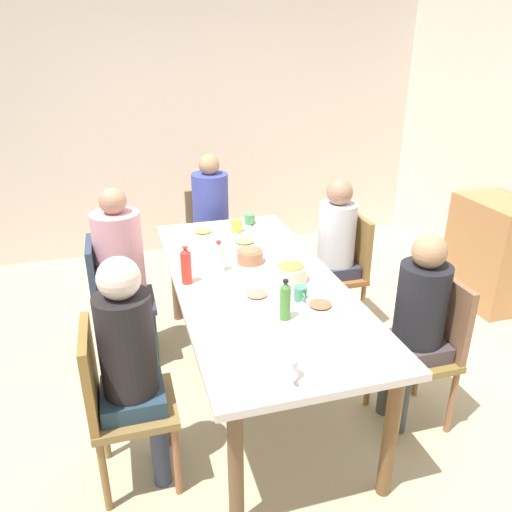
# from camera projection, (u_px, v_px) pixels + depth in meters

# --- Properties ---
(ground_plane) EXTENTS (6.03, 6.03, 0.00)m
(ground_plane) POSITION_uv_depth(u_px,v_px,m) (256.00, 384.00, 3.28)
(ground_plane) COLOR tan
(wall_left) EXTENTS (0.12, 5.19, 2.60)m
(wall_left) POSITION_uv_depth(u_px,v_px,m) (186.00, 125.00, 5.03)
(wall_left) COLOR beige
(wall_left) RESTS_ON ground_plane
(dining_table) EXTENTS (2.19, 0.95, 0.77)m
(dining_table) POSITION_uv_depth(u_px,v_px,m) (256.00, 290.00, 3.00)
(dining_table) COLOR silver
(dining_table) RESTS_ON ground_plane
(chair_0) EXTENTS (0.40, 0.40, 0.90)m
(chair_0) POSITION_uv_depth(u_px,v_px,m) (344.00, 266.00, 3.78)
(chair_0) COLOR brown
(chair_0) RESTS_ON ground_plane
(person_0) EXTENTS (0.30, 0.30, 1.19)m
(person_0) POSITION_uv_depth(u_px,v_px,m) (335.00, 244.00, 3.68)
(person_0) COLOR #2E344B
(person_0) RESTS_ON ground_plane
(chair_1) EXTENTS (0.40, 0.40, 0.90)m
(chair_1) POSITION_uv_depth(u_px,v_px,m) (210.00, 235.00, 4.38)
(chair_1) COLOR olive
(chair_1) RESTS_ON ground_plane
(person_1) EXTENTS (0.30, 0.30, 1.24)m
(person_1) POSITION_uv_depth(u_px,v_px,m) (211.00, 214.00, 4.21)
(person_1) COLOR #363249
(person_1) RESTS_ON ground_plane
(chair_2) EXTENTS (0.40, 0.40, 0.90)m
(chair_2) POSITION_uv_depth(u_px,v_px,m) (428.00, 343.00, 2.81)
(chair_2) COLOR olive
(chair_2) RESTS_ON ground_plane
(person_2) EXTENTS (0.30, 0.30, 1.18)m
(person_2) POSITION_uv_depth(u_px,v_px,m) (418.00, 317.00, 2.72)
(person_2) COLOR #394042
(person_2) RESTS_ON ground_plane
(chair_3) EXTENTS (0.40, 0.40, 0.90)m
(chair_3) POSITION_uv_depth(u_px,v_px,m) (116.00, 398.00, 2.38)
(chair_3) COLOR olive
(chair_3) RESTS_ON ground_plane
(person_3) EXTENTS (0.30, 0.30, 1.24)m
(person_3) POSITION_uv_depth(u_px,v_px,m) (131.00, 358.00, 2.32)
(person_3) COLOR #242B49
(person_3) RESTS_ON ground_plane
(chair_4) EXTENTS (0.40, 0.40, 0.90)m
(chair_4) POSITION_uv_depth(u_px,v_px,m) (112.00, 295.00, 3.34)
(chair_4) COLOR #33304A
(chair_4) RESTS_ON ground_plane
(person_4) EXTENTS (0.32, 0.32, 1.25)m
(person_4) POSITION_uv_depth(u_px,v_px,m) (122.00, 262.00, 3.27)
(person_4) COLOR #414544
(person_4) RESTS_ON ground_plane
(plate_0) EXTENTS (0.23, 0.23, 0.04)m
(plate_0) POSITION_uv_depth(u_px,v_px,m) (203.00, 232.00, 3.66)
(plate_0) COLOR silver
(plate_0) RESTS_ON dining_table
(plate_1) EXTENTS (0.24, 0.24, 0.04)m
(plate_1) POSITION_uv_depth(u_px,v_px,m) (244.00, 242.00, 3.47)
(plate_1) COLOR silver
(plate_1) RESTS_ON dining_table
(plate_2) EXTENTS (0.22, 0.22, 0.04)m
(plate_2) POSITION_uv_depth(u_px,v_px,m) (320.00, 306.00, 2.64)
(plate_2) COLOR silver
(plate_2) RESTS_ON dining_table
(plate_3) EXTENTS (0.21, 0.21, 0.04)m
(plate_3) POSITION_uv_depth(u_px,v_px,m) (257.00, 296.00, 2.75)
(plate_3) COLOR white
(plate_3) RESTS_ON dining_table
(bowl_0) EXTENTS (0.17, 0.17, 0.10)m
(bowl_0) POSITION_uv_depth(u_px,v_px,m) (250.00, 255.00, 3.18)
(bowl_0) COLOR #9F684A
(bowl_0) RESTS_ON dining_table
(bowl_1) EXTENTS (0.19, 0.19, 0.11)m
(bowl_1) POSITION_uv_depth(u_px,v_px,m) (291.00, 272.00, 2.93)
(bowl_1) COLOR beige
(bowl_1) RESTS_ON dining_table
(cup_0) EXTENTS (0.12, 0.08, 0.09)m
(cup_0) POSITION_uv_depth(u_px,v_px,m) (237.00, 226.00, 3.70)
(cup_0) COLOR yellow
(cup_0) RESTS_ON dining_table
(cup_1) EXTENTS (0.12, 0.08, 0.10)m
(cup_1) POSITION_uv_depth(u_px,v_px,m) (289.00, 368.00, 2.08)
(cup_1) COLOR white
(cup_1) RESTS_ON dining_table
(cup_2) EXTENTS (0.11, 0.07, 0.08)m
(cup_2) POSITION_uv_depth(u_px,v_px,m) (301.00, 294.00, 2.72)
(cup_2) COLOR #418666
(cup_2) RESTS_ON dining_table
(cup_3) EXTENTS (0.12, 0.08, 0.08)m
(cup_3) POSITION_uv_depth(u_px,v_px,m) (250.00, 219.00, 3.85)
(cup_3) COLOR #498D58
(cup_3) RESTS_ON dining_table
(bottle_0) EXTENTS (0.06, 0.06, 0.23)m
(bottle_0) POSITION_uv_depth(u_px,v_px,m) (186.00, 266.00, 2.88)
(bottle_0) COLOR red
(bottle_0) RESTS_ON dining_table
(bottle_1) EXTENTS (0.06, 0.06, 0.22)m
(bottle_1) POSITION_uv_depth(u_px,v_px,m) (285.00, 301.00, 2.51)
(bottle_1) COLOR #448235
(bottle_1) RESTS_ON dining_table
(bottle_2) EXTENTS (0.07, 0.07, 0.20)m
(bottle_2) POSITION_uv_depth(u_px,v_px,m) (219.00, 257.00, 3.04)
(bottle_2) COLOR silver
(bottle_2) RESTS_ON dining_table
(side_cabinet) EXTENTS (0.70, 0.44, 0.90)m
(side_cabinet) POSITION_uv_depth(u_px,v_px,m) (492.00, 252.00, 4.18)
(side_cabinet) COLOR #B07948
(side_cabinet) RESTS_ON ground_plane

